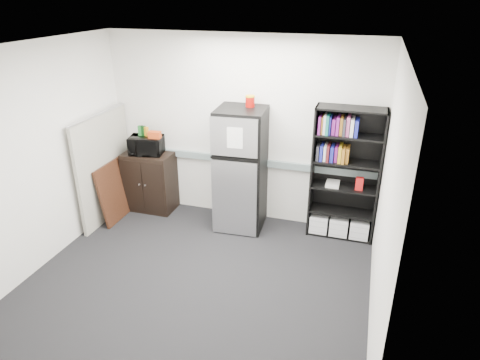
{
  "coord_description": "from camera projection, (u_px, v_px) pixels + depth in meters",
  "views": [
    {
      "loc": [
        1.73,
        -3.91,
        3.21
      ],
      "look_at": [
        0.25,
        0.9,
        0.96
      ],
      "focal_mm": 32.0,
      "sensor_mm": 36.0,
      "label": 1
    }
  ],
  "objects": [
    {
      "name": "snack_box_a",
      "position": [
        141.0,
        131.0,
        6.4
      ],
      "size": [
        0.08,
        0.07,
        0.15
      ],
      "primitive_type": "cube",
      "rotation": [
        0.0,
        0.0,
        0.28
      ],
      "color": "#1B6023",
      "rests_on": "microwave"
    },
    {
      "name": "snack_bag",
      "position": [
        155.0,
        135.0,
        6.3
      ],
      "size": [
        0.19,
        0.12,
        0.1
      ],
      "primitive_type": "cube",
      "rotation": [
        0.0,
        0.0,
        0.1
      ],
      "color": "#BE3D13",
      "rests_on": "microwave"
    },
    {
      "name": "wall_note",
      "position": [
        218.0,
        115.0,
        6.17
      ],
      "size": [
        0.14,
        0.0,
        0.1
      ],
      "primitive_type": "cube",
      "color": "white",
      "rests_on": "wall_back"
    },
    {
      "name": "cabinet",
      "position": [
        150.0,
        181.0,
        6.69
      ],
      "size": [
        0.75,
        0.5,
        0.93
      ],
      "color": "black",
      "rests_on": "floor"
    },
    {
      "name": "floor",
      "position": [
        199.0,
        279.0,
        5.19
      ],
      "size": [
        4.0,
        4.0,
        0.0
      ],
      "primitive_type": "plane",
      "color": "black",
      "rests_on": "ground"
    },
    {
      "name": "wall_back",
      "position": [
        241.0,
        131.0,
        6.17
      ],
      "size": [
        4.0,
        0.02,
        2.7
      ],
      "primitive_type": "cube",
      "color": "white",
      "rests_on": "floor"
    },
    {
      "name": "cubicle_partition",
      "position": [
        105.0,
        167.0,
        6.31
      ],
      "size": [
        0.06,
        1.3,
        1.62
      ],
      "color": "gray",
      "rests_on": "floor"
    },
    {
      "name": "ceiling",
      "position": [
        187.0,
        48.0,
        4.09
      ],
      "size": [
        4.0,
        3.5,
        0.02
      ],
      "primitive_type": "cube",
      "color": "white",
      "rests_on": "wall_back"
    },
    {
      "name": "refrigerator",
      "position": [
        241.0,
        170.0,
        6.04
      ],
      "size": [
        0.7,
        0.73,
        1.76
      ],
      "rotation": [
        0.0,
        0.0,
        0.06
      ],
      "color": "black",
      "rests_on": "floor"
    },
    {
      "name": "wall_right",
      "position": [
        386.0,
        202.0,
        4.1
      ],
      "size": [
        0.02,
        3.5,
        2.7
      ],
      "primitive_type": "cube",
      "color": "white",
      "rests_on": "floor"
    },
    {
      "name": "coffee_can",
      "position": [
        250.0,
        100.0,
        5.74
      ],
      "size": [
        0.13,
        0.13,
        0.17
      ],
      "color": "#9A0C07",
      "rests_on": "refrigerator"
    },
    {
      "name": "microwave",
      "position": [
        146.0,
        145.0,
        6.43
      ],
      "size": [
        0.55,
        0.42,
        0.27
      ],
      "primitive_type": "imported",
      "rotation": [
        0.0,
        0.0,
        0.2
      ],
      "color": "black",
      "rests_on": "cabinet"
    },
    {
      "name": "framed_poster",
      "position": [
        114.0,
        192.0,
        6.4
      ],
      "size": [
        0.17,
        0.69,
        0.88
      ],
      "rotation": [
        0.0,
        -0.15,
        0.0
      ],
      "color": "black",
      "rests_on": "floor"
    },
    {
      "name": "snack_box_b",
      "position": [
        143.0,
        131.0,
        6.39
      ],
      "size": [
        0.08,
        0.07,
        0.15
      ],
      "primitive_type": "cube",
      "rotation": [
        0.0,
        0.0,
        -0.26
      ],
      "color": "#0B340E",
      "rests_on": "microwave"
    },
    {
      "name": "wall_left",
      "position": [
        41.0,
        157.0,
        5.18
      ],
      "size": [
        0.02,
        3.5,
        2.7
      ],
      "primitive_type": "cube",
      "color": "white",
      "rests_on": "floor"
    },
    {
      "name": "electrical_raceway",
      "position": [
        240.0,
        160.0,
        6.32
      ],
      "size": [
        3.92,
        0.05,
        0.1
      ],
      "primitive_type": "cube",
      "color": "gray",
      "rests_on": "wall_back"
    },
    {
      "name": "snack_box_c",
      "position": [
        146.0,
        131.0,
        6.38
      ],
      "size": [
        0.08,
        0.06,
        0.14
      ],
      "primitive_type": "cube",
      "rotation": [
        0.0,
        0.0,
        -0.19
      ],
      "color": "orange",
      "rests_on": "microwave"
    },
    {
      "name": "bookshelf",
      "position": [
        345.0,
        176.0,
        5.77
      ],
      "size": [
        0.9,
        0.34,
        1.85
      ],
      "color": "black",
      "rests_on": "floor"
    }
  ]
}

